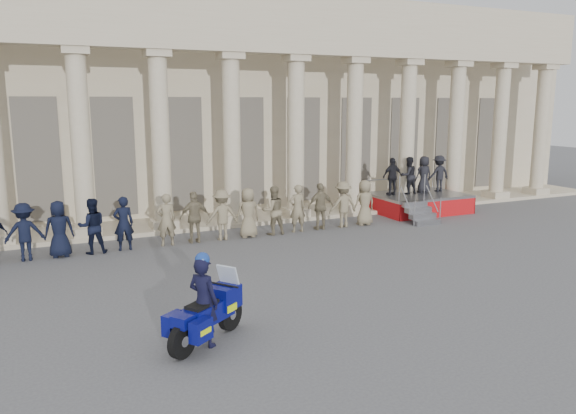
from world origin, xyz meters
The scene contains 6 objects.
ground centered at (0.00, 0.00, 0.00)m, with size 90.00×90.00×0.00m, color #4D4D50.
building centered at (0.00, 14.74, 4.52)m, with size 40.00×12.50×9.00m.
officer_rank centered at (-4.11, 6.03, 0.85)m, with size 20.79×0.65×1.70m.
reviewing_stand centered at (9.29, 7.29, 1.20)m, with size 3.78×3.74×2.31m.
motorcycle centered at (-2.58, -1.70, 0.59)m, with size 1.82×1.51×1.38m.
rider centered at (-2.67, -1.78, 0.91)m, with size 0.71×0.76×1.83m.
Camera 1 is at (-5.41, -11.56, 4.57)m, focal length 35.00 mm.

